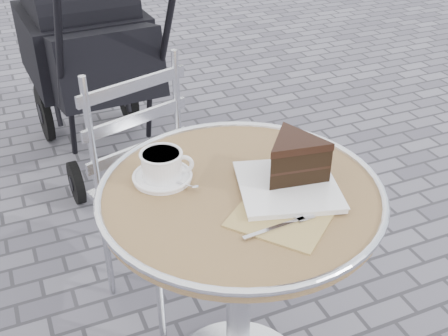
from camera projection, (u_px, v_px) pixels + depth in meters
name	position (u px, v px, depth m)	size (l,w,h in m)	color
cafe_table	(240.00, 242.00, 1.48)	(0.72, 0.72, 0.74)	silver
cappuccino_set	(163.00, 167.00, 1.41)	(0.15, 0.17, 0.08)	white
cake_plate_set	(293.00, 165.00, 1.38)	(0.37, 0.39, 0.13)	tan
bistro_chair	(151.00, 164.00, 1.86)	(0.49, 0.49, 0.87)	silver
baby_stroller	(91.00, 58.00, 2.72)	(0.57, 1.13, 1.15)	black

